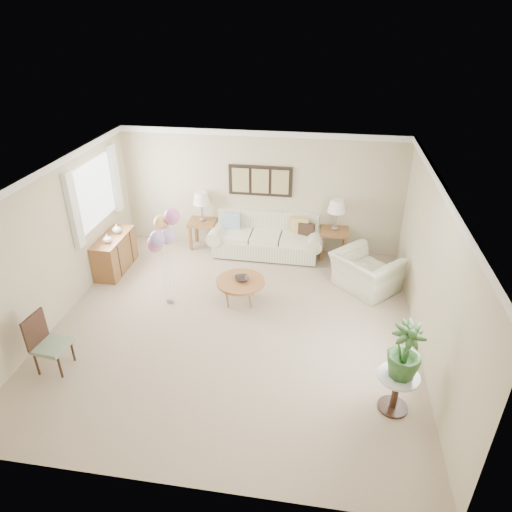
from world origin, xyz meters
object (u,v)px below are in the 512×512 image
at_px(sofa, 267,238).
at_px(balloon_cluster, 163,232).
at_px(coffee_table, 240,282).
at_px(armchair, 365,272).
at_px(accent_chair, 46,341).

distance_m(sofa, balloon_cluster, 2.84).
height_order(coffee_table, armchair, armchair).
bearing_deg(sofa, accent_chair, -123.06).
xyz_separation_m(sofa, balloon_cluster, (-1.48, -2.18, 1.06)).
distance_m(armchair, balloon_cluster, 3.82).
height_order(coffee_table, balloon_cluster, balloon_cluster).
height_order(sofa, balloon_cluster, balloon_cluster).
height_order(accent_chair, balloon_cluster, balloon_cluster).
relative_size(armchair, balloon_cluster, 0.61).
height_order(sofa, coffee_table, sofa).
distance_m(accent_chair, balloon_cluster, 2.45).
distance_m(coffee_table, accent_chair, 3.28).
bearing_deg(coffee_table, accent_chair, -138.85).
bearing_deg(accent_chair, sofa, 56.94).
bearing_deg(sofa, coffee_table, -96.12).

